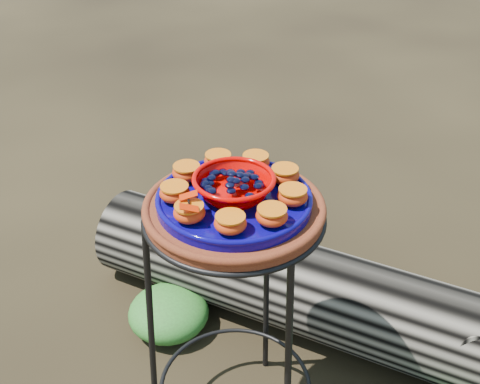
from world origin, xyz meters
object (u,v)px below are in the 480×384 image
at_px(terracotta_saucer, 234,211).
at_px(driftwood_log, 322,294).
at_px(plant_stand, 235,331).
at_px(cobalt_plate, 234,200).
at_px(red_bowl, 234,187).

xyz_separation_m(terracotta_saucer, driftwood_log, (0.10, 0.44, -0.57)).
distance_m(plant_stand, terracotta_saucer, 0.37).
relative_size(plant_stand, driftwood_log, 0.45).
distance_m(cobalt_plate, red_bowl, 0.03).
bearing_deg(red_bowl, driftwood_log, 77.07).
bearing_deg(terracotta_saucer, plant_stand, 0.00).
bearing_deg(cobalt_plate, terracotta_saucer, 0.00).
bearing_deg(red_bowl, terracotta_saucer, 0.00).
height_order(terracotta_saucer, cobalt_plate, cobalt_plate).
bearing_deg(driftwood_log, cobalt_plate, -102.93).
height_order(terracotta_saucer, red_bowl, red_bowl).
bearing_deg(cobalt_plate, driftwood_log, 77.07).
bearing_deg(plant_stand, cobalt_plate, 0.00).
xyz_separation_m(terracotta_saucer, cobalt_plate, (0.00, 0.00, 0.03)).
relative_size(plant_stand, cobalt_plate, 2.09).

